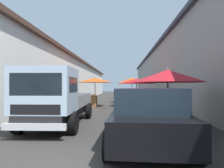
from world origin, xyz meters
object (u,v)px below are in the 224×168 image
at_px(fruit_stall_mid_lane, 137,84).
at_px(fruit_stall_near_left, 132,83).
at_px(delivery_truck, 53,100).
at_px(parked_scooter, 48,108).
at_px(fruit_stall_far_right, 168,81).
at_px(hatchback_car, 147,115).
at_px(fruit_stall_near_right, 95,83).
at_px(fruit_stall_far_left, 136,84).
at_px(vendor_by_crates, 56,99).

height_order(fruit_stall_mid_lane, fruit_stall_near_left, fruit_stall_near_left).
bearing_deg(delivery_truck, parked_scooter, 24.28).
bearing_deg(fruit_stall_mid_lane, fruit_stall_far_right, -175.19).
bearing_deg(delivery_truck, hatchback_car, -116.45).
height_order(fruit_stall_near_right, delivery_truck, fruit_stall_near_right).
xyz_separation_m(fruit_stall_far_right, hatchback_car, (-2.17, 1.06, -0.97)).
height_order(hatchback_car, delivery_truck, delivery_truck).
bearing_deg(delivery_truck, fruit_stall_far_right, -81.03).
bearing_deg(hatchback_car, fruit_stall_far_right, -26.00).
height_order(fruit_stall_far_left, delivery_truck, fruit_stall_far_left).
bearing_deg(hatchback_car, fruit_stall_mid_lane, -2.82).
xyz_separation_m(fruit_stall_far_left, fruit_stall_far_right, (-14.11, -0.15, -0.13)).
bearing_deg(fruit_stall_far_right, fruit_stall_mid_lane, 4.81).
height_order(fruit_stall_far_left, vendor_by_crates, fruit_stall_far_left).
bearing_deg(fruit_stall_near_right, fruit_stall_mid_lane, -86.77).
xyz_separation_m(fruit_stall_near_right, hatchback_car, (-9.12, -2.69, -1.03)).
height_order(hatchback_car, vendor_by_crates, vendor_by_crates).
xyz_separation_m(hatchback_car, delivery_truck, (1.52, 3.05, 0.30)).
xyz_separation_m(fruit_stall_near_right, vendor_by_crates, (-4.45, 1.35, -0.90)).
height_order(fruit_stall_near_left, fruit_stall_near_right, fruit_stall_near_left).
relative_size(fruit_stall_far_left, fruit_stall_mid_lane, 0.90).
distance_m(fruit_stall_near_right, delivery_truck, 7.65).
xyz_separation_m(fruit_stall_far_left, fruit_stall_near_right, (-7.15, 3.60, -0.08)).
distance_m(fruit_stall_near_left, fruit_stall_near_right, 4.60).
bearing_deg(parked_scooter, fruit_stall_near_right, -18.30).
xyz_separation_m(fruit_stall_far_left, delivery_truck, (-14.75, 3.96, -0.81)).
relative_size(fruit_stall_mid_lane, fruit_stall_far_right, 1.01).
bearing_deg(vendor_by_crates, parked_scooter, 147.39).
xyz_separation_m(hatchback_car, parked_scooter, (4.27, 4.30, -0.29)).
xyz_separation_m(fruit_stall_near_left, parked_scooter, (-8.42, 4.51, -1.41)).
distance_m(fruit_stall_near_right, hatchback_car, 9.57).
height_order(fruit_stall_near_right, fruit_stall_far_right, fruit_stall_near_right).
bearing_deg(fruit_stall_far_right, fruit_stall_near_left, 4.58).
distance_m(fruit_stall_far_left, hatchback_car, 16.34).
bearing_deg(fruit_stall_far_right, delivery_truck, 98.97).
relative_size(fruit_stall_near_right, hatchback_car, 0.65).
bearing_deg(vendor_by_crates, fruit_stall_far_left, -23.09).
relative_size(hatchback_car, parked_scooter, 2.35).
distance_m(fruit_stall_near_left, fruit_stall_far_right, 10.56).
bearing_deg(delivery_truck, vendor_by_crates, 17.37).
bearing_deg(hatchback_car, vendor_by_crates, 40.85).
relative_size(fruit_stall_far_left, parked_scooter, 1.45).
relative_size(fruit_stall_near_left, hatchback_car, 0.67).
bearing_deg(fruit_stall_mid_lane, vendor_by_crates, 135.82).
xyz_separation_m(fruit_stall_near_left, fruit_stall_near_right, (-3.57, 2.91, -0.09)).
height_order(fruit_stall_mid_lane, vendor_by_crates, fruit_stall_mid_lane).
bearing_deg(fruit_stall_far_left, vendor_by_crates, 156.91).
bearing_deg(vendor_by_crates, hatchback_car, -139.15).
distance_m(fruit_stall_far_right, hatchback_car, 2.60).
bearing_deg(parked_scooter, vendor_by_crates, -32.61).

